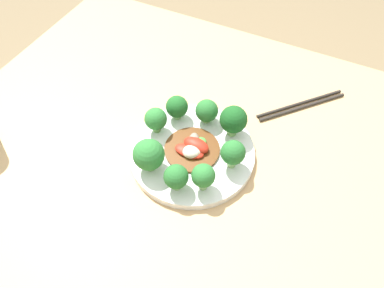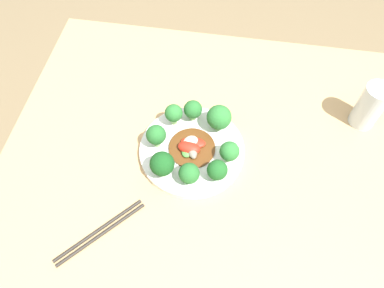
% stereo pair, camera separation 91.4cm
% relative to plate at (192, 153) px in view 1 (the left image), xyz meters
% --- Properties ---
extents(ground_plane, '(8.00, 8.00, 0.00)m').
position_rel_plate_xyz_m(ground_plane, '(-0.04, 0.01, -0.78)').
color(ground_plane, '#7F6B4C').
extents(table, '(0.99, 0.85, 0.77)m').
position_rel_plate_xyz_m(table, '(-0.04, 0.01, -0.39)').
color(table, tan).
rests_on(table, ground_plane).
extents(plate, '(0.25, 0.25, 0.02)m').
position_rel_plate_xyz_m(plate, '(0.00, 0.00, 0.00)').
color(plate, white).
rests_on(plate, table).
extents(broccoli_west, '(0.05, 0.05, 0.06)m').
position_rel_plate_xyz_m(broccoli_west, '(-0.09, 0.01, 0.04)').
color(broccoli_west, '#70A356').
rests_on(broccoli_west, plate).
extents(broccoli_east, '(0.05, 0.05, 0.06)m').
position_rel_plate_xyz_m(broccoli_east, '(0.08, 0.00, 0.05)').
color(broccoli_east, '#89B76B').
rests_on(broccoli_east, plate).
extents(broccoli_southeast, '(0.04, 0.04, 0.06)m').
position_rel_plate_xyz_m(broccoli_southeast, '(0.06, -0.07, 0.05)').
color(broccoli_southeast, '#89B76B').
rests_on(broccoli_southeast, plate).
extents(broccoli_southwest, '(0.06, 0.06, 0.07)m').
position_rel_plate_xyz_m(broccoli_southwest, '(-0.05, -0.07, 0.05)').
color(broccoli_southwest, '#7AAD5B').
rests_on(broccoli_southwest, plate).
extents(broccoli_south, '(0.05, 0.05, 0.06)m').
position_rel_plate_xyz_m(broccoli_south, '(0.01, -0.09, 0.04)').
color(broccoli_south, '#89B76B').
rests_on(broccoli_south, plate).
extents(broccoli_north, '(0.05, 0.05, 0.05)m').
position_rel_plate_xyz_m(broccoli_north, '(-0.01, 0.08, 0.04)').
color(broccoli_north, '#89B76B').
rests_on(broccoli_north, plate).
extents(broccoli_northwest, '(0.05, 0.05, 0.06)m').
position_rel_plate_xyz_m(broccoli_northwest, '(-0.07, 0.07, 0.04)').
color(broccoli_northwest, '#89B76B').
rests_on(broccoli_northwest, plate).
extents(broccoli_northeast, '(0.06, 0.06, 0.07)m').
position_rel_plate_xyz_m(broccoli_northeast, '(0.05, 0.08, 0.05)').
color(broccoli_northeast, '#7AAD5B').
rests_on(broccoli_northeast, plate).
extents(stirfry_center, '(0.11, 0.11, 0.02)m').
position_rel_plate_xyz_m(stirfry_center, '(0.00, 0.00, 0.02)').
color(stirfry_center, '#5B3314').
rests_on(stirfry_center, plate).
extents(chopsticks, '(0.16, 0.17, 0.01)m').
position_rel_plate_xyz_m(chopsticks, '(0.16, 0.23, -0.00)').
color(chopsticks, '#2D2823').
rests_on(chopsticks, table).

